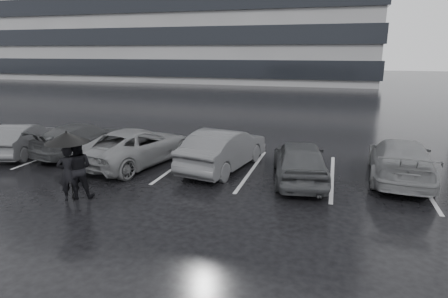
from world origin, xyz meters
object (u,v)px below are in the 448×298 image
car_main (300,160)px  car_east (400,160)px  car_west_b (138,146)px  pedestrian_right (77,169)px  car_west_d (22,139)px  car_west_c (85,139)px  pedestrian_left (69,173)px  car_west_a (224,149)px

car_main → car_east: 3.38m
car_east → car_main: bearing=22.5°
car_west_b → pedestrian_right: 3.58m
car_west_d → pedestrian_right: pedestrian_right is taller
pedestrian_right → car_west_b: bearing=-114.2°
car_main → car_west_b: 6.09m
car_main → car_west_c: (-8.87, 0.85, -0.05)m
car_west_b → car_east: car_east is taller
car_west_c → pedestrian_left: (2.72, -4.40, 0.17)m
pedestrian_left → car_west_c: bearing=-96.9°
car_main → car_west_c: size_ratio=0.92×
car_west_a → car_east: 5.99m
car_east → pedestrian_left: (-9.35, -4.65, 0.13)m
pedestrian_left → pedestrian_right: bearing=-156.8°
car_west_d → car_west_a: bearing=166.9°
car_west_c → car_east: (12.07, 0.25, 0.04)m
car_west_a → car_west_b: (-3.31, -0.32, -0.06)m
pedestrian_left → car_west_a: bearing=-168.1°
car_main → pedestrian_right: pedestrian_right is taller
car_main → pedestrian_left: size_ratio=2.51×
car_east → pedestrian_left: size_ratio=2.90×
car_west_c → car_east: car_east is taller
car_east → pedestrian_right: (-9.22, -4.42, 0.20)m
car_west_a → car_east: size_ratio=0.95×
car_west_b → car_west_d: car_west_b is taller
car_west_a → pedestrian_right: bearing=60.6°
car_west_a → pedestrian_left: (-3.38, -4.12, 0.07)m
car_west_b → car_west_d: (-5.24, -0.18, -0.04)m
car_west_d → pedestrian_right: (5.29, -3.39, 0.24)m
car_main → car_east: car_main is taller
car_main → car_east: (3.20, 1.10, -0.01)m
car_west_b → pedestrian_right: (0.05, -3.57, 0.20)m
car_west_d → car_east: (14.51, 1.03, 0.04)m
car_main → car_east: bearing=-171.1°
car_west_a → car_east: (5.96, 0.53, -0.05)m
car_west_d → pedestrian_left: bearing=128.6°
car_west_c → car_east: 12.07m
car_west_d → pedestrian_left: (5.17, -3.62, 0.17)m
car_west_b → pedestrian_left: (-0.07, -3.80, 0.13)m
car_west_c → pedestrian_right: pedestrian_right is taller
car_main → car_west_c: car_main is taller
car_west_b → car_main: bearing=-169.5°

